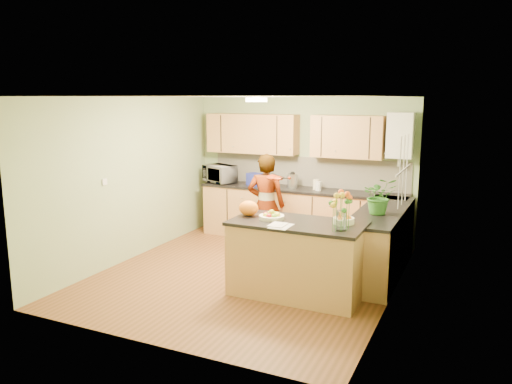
% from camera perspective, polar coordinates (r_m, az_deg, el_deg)
% --- Properties ---
extents(floor, '(4.50, 4.50, 0.00)m').
position_cam_1_polar(floor, '(7.20, -0.97, -9.46)').
color(floor, brown).
rests_on(floor, ground).
extents(ceiling, '(4.00, 4.50, 0.02)m').
position_cam_1_polar(ceiling, '(6.76, -1.04, 10.84)').
color(ceiling, silver).
rests_on(ceiling, wall_back).
extents(wall_back, '(4.00, 0.02, 2.50)m').
position_cam_1_polar(wall_back, '(8.93, 5.29, 2.72)').
color(wall_back, '#8FA676').
rests_on(wall_back, floor).
extents(wall_front, '(4.00, 0.02, 2.50)m').
position_cam_1_polar(wall_front, '(4.99, -12.32, -3.85)').
color(wall_front, '#8FA676').
rests_on(wall_front, floor).
extents(wall_left, '(0.02, 4.50, 2.50)m').
position_cam_1_polar(wall_left, '(7.94, -14.12, 1.44)').
color(wall_left, '#8FA676').
rests_on(wall_left, floor).
extents(wall_right, '(0.02, 4.50, 2.50)m').
position_cam_1_polar(wall_right, '(6.28, 15.65, -1.02)').
color(wall_right, '#8FA676').
rests_on(wall_right, floor).
extents(back_counter, '(3.64, 0.62, 0.94)m').
position_cam_1_polar(back_counter, '(8.76, 5.16, -2.62)').
color(back_counter, '#A97543').
rests_on(back_counter, floor).
extents(right_counter, '(0.62, 2.24, 0.94)m').
position_cam_1_polar(right_counter, '(7.33, 14.11, -5.56)').
color(right_counter, '#A97543').
rests_on(right_counter, floor).
extents(splashback, '(3.60, 0.02, 0.52)m').
position_cam_1_polar(splashback, '(8.89, 5.86, 2.35)').
color(splashback, beige).
rests_on(splashback, back_counter).
extents(upper_cabinets, '(3.20, 0.34, 0.70)m').
position_cam_1_polar(upper_cabinets, '(8.77, 3.89, 6.54)').
color(upper_cabinets, '#A97543').
rests_on(upper_cabinets, wall_back).
extents(boiler, '(0.40, 0.30, 0.86)m').
position_cam_1_polar(boiler, '(8.29, 16.19, 6.23)').
color(boiler, white).
rests_on(boiler, wall_back).
extents(window_right, '(0.01, 1.30, 1.05)m').
position_cam_1_polar(window_right, '(6.82, 16.54, 2.39)').
color(window_right, white).
rests_on(window_right, wall_right).
extents(light_switch, '(0.02, 0.09, 0.09)m').
position_cam_1_polar(light_switch, '(7.47, -16.92, 1.12)').
color(light_switch, white).
rests_on(light_switch, wall_left).
extents(ceiling_lamp, '(0.30, 0.30, 0.07)m').
position_cam_1_polar(ceiling_lamp, '(7.03, 0.04, 10.52)').
color(ceiling_lamp, '#FFEABF').
rests_on(ceiling_lamp, ceiling).
extents(peninsula_island, '(1.67, 0.86, 0.96)m').
position_cam_1_polar(peninsula_island, '(6.40, 4.69, -7.57)').
color(peninsula_island, '#A97543').
rests_on(peninsula_island, floor).
extents(fruit_dish, '(0.32, 0.32, 0.11)m').
position_cam_1_polar(fruit_dish, '(6.38, 1.80, -2.69)').
color(fruit_dish, beige).
rests_on(fruit_dish, peninsula_island).
extents(orange_bowl, '(0.26, 0.26, 0.15)m').
position_cam_1_polar(orange_bowl, '(6.23, 10.00, -3.01)').
color(orange_bowl, beige).
rests_on(orange_bowl, peninsula_island).
extents(flower_vase, '(0.28, 0.28, 0.52)m').
position_cam_1_polar(flower_vase, '(5.85, 9.73, -1.07)').
color(flower_vase, silver).
rests_on(flower_vase, peninsula_island).
extents(orange_bag, '(0.29, 0.26, 0.20)m').
position_cam_1_polar(orange_bag, '(6.55, -0.85, -1.85)').
color(orange_bag, orange).
rests_on(orange_bag, peninsula_island).
extents(papers, '(0.23, 0.32, 0.01)m').
position_cam_1_polar(papers, '(6.03, 2.88, -3.90)').
color(papers, silver).
rests_on(papers, peninsula_island).
extents(violinist, '(0.66, 0.51, 1.64)m').
position_cam_1_polar(violinist, '(7.87, 1.16, -1.51)').
color(violinist, '#EBBC90').
rests_on(violinist, floor).
extents(violin, '(0.66, 0.57, 0.16)m').
position_cam_1_polar(violin, '(7.51, 1.90, 1.69)').
color(violin, '#500E05').
rests_on(violin, violinist).
extents(microwave, '(0.69, 0.58, 0.32)m').
position_cam_1_polar(microwave, '(9.26, -4.17, 2.09)').
color(microwave, white).
rests_on(microwave, back_counter).
extents(blue_box, '(0.32, 0.28, 0.22)m').
position_cam_1_polar(blue_box, '(8.94, -0.09, 1.47)').
color(blue_box, navy).
rests_on(blue_box, back_counter).
extents(kettle, '(0.18, 0.18, 0.33)m').
position_cam_1_polar(kettle, '(8.71, 4.19, 1.36)').
color(kettle, '#B8B8BD').
rests_on(kettle, back_counter).
extents(jar_cream, '(0.14, 0.14, 0.17)m').
position_cam_1_polar(jar_cream, '(8.61, 6.88, 0.86)').
color(jar_cream, beige).
rests_on(jar_cream, back_counter).
extents(jar_white, '(0.11, 0.11, 0.15)m').
position_cam_1_polar(jar_white, '(8.50, 7.14, 0.68)').
color(jar_white, white).
rests_on(jar_white, back_counter).
extents(potted_plant, '(0.56, 0.53, 0.50)m').
position_cam_1_polar(potted_plant, '(6.90, 13.94, -0.42)').
color(potted_plant, '#2E6B23').
rests_on(potted_plant, right_counter).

